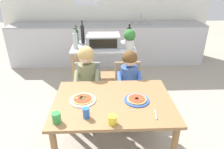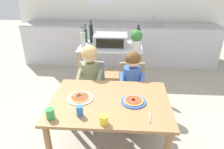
{
  "view_description": "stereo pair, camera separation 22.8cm",
  "coord_description": "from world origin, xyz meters",
  "views": [
    {
      "loc": [
        -0.09,
        -1.75,
        1.88
      ],
      "look_at": [
        0.0,
        0.3,
        0.88
      ],
      "focal_mm": 32.84,
      "sensor_mm": 36.0,
      "label": 1
    },
    {
      "loc": [
        0.14,
        -1.75,
        1.88
      ],
      "look_at": [
        0.0,
        0.3,
        0.88
      ],
      "focal_mm": 32.84,
      "sensor_mm": 36.0,
      "label": 2
    }
  ],
  "objects": [
    {
      "name": "ground_plane",
      "position": [
        0.0,
        1.27,
        0.0
      ],
      "size": [
        12.67,
        12.67,
        0.0
      ],
      "primitive_type": "plane",
      "color": "#A89E8C"
    },
    {
      "name": "back_wall_tiled",
      "position": [
        -0.0,
        3.23,
        1.35
      ],
      "size": [
        4.82,
        0.13,
        2.7
      ],
      "color": "white",
      "rests_on": "ground"
    },
    {
      "name": "kitchen_counter",
      "position": [
        0.0,
        2.82,
        0.45
      ],
      "size": [
        4.34,
        0.6,
        1.11
      ],
      "color": "silver",
      "rests_on": "ground"
    },
    {
      "name": "kitchen_island_cart",
      "position": [
        -0.09,
        1.35,
        0.58
      ],
      "size": [
        0.99,
        0.63,
        0.87
      ],
      "color": "#B7BABF",
      "rests_on": "ground"
    },
    {
      "name": "toaster_oven",
      "position": [
        -0.09,
        1.35,
        0.97
      ],
      "size": [
        0.51,
        0.38,
        0.18
      ],
      "color": "#999BA0",
      "rests_on": "kitchen_island_cart"
    },
    {
      "name": "bottle_tall_green_wine",
      "position": [
        0.34,
        1.61,
        0.99
      ],
      "size": [
        0.07,
        0.07,
        0.28
      ],
      "color": "black",
      "rests_on": "kitchen_island_cart"
    },
    {
      "name": "bottle_dark_olive_oil",
      "position": [
        -0.52,
        1.54,
        0.99
      ],
      "size": [
        0.06,
        0.06,
        0.29
      ],
      "color": "#1E4723",
      "rests_on": "kitchen_island_cart"
    },
    {
      "name": "bottle_squat_spirits",
      "position": [
        -0.42,
        1.52,
        1.02
      ],
      "size": [
        0.06,
        0.06,
        0.37
      ],
      "color": "black",
      "rests_on": "kitchen_island_cart"
    },
    {
      "name": "bottle_clear_vinegar",
      "position": [
        -0.51,
        1.25,
        1.0
      ],
      "size": [
        0.07,
        0.07,
        0.31
      ],
      "color": "#ADB7B2",
      "rests_on": "kitchen_island_cart"
    },
    {
      "name": "potted_herb_plant",
      "position": [
        0.3,
        1.2,
        1.03
      ],
      "size": [
        0.18,
        0.18,
        0.3
      ],
      "color": "beige",
      "rests_on": "kitchen_island_cart"
    },
    {
      "name": "dining_table",
      "position": [
        0.0,
        0.0,
        0.63
      ],
      "size": [
        1.21,
        0.87,
        0.73
      ],
      "color": "olive",
      "rests_on": "ground"
    },
    {
      "name": "dining_chair_left",
      "position": [
        -0.31,
        0.71,
        0.48
      ],
      "size": [
        0.36,
        0.36,
        0.81
      ],
      "color": "gray",
      "rests_on": "ground"
    },
    {
      "name": "dining_chair_right",
      "position": [
        0.24,
        0.71,
        0.48
      ],
      "size": [
        0.36,
        0.36,
        0.81
      ],
      "color": "tan",
      "rests_on": "ground"
    },
    {
      "name": "child_in_olive_shirt",
      "position": [
        -0.31,
        0.59,
        0.71
      ],
      "size": [
        0.32,
        0.42,
        1.08
      ],
      "color": "#424C6B",
      "rests_on": "ground"
    },
    {
      "name": "child_in_blue_striped_shirt",
      "position": [
        0.24,
        0.58,
        0.66
      ],
      "size": [
        0.32,
        0.42,
        1.02
      ],
      "color": "#424C6B",
      "rests_on": "ground"
    },
    {
      "name": "pizza_plate_white",
      "position": [
        -0.31,
        0.01,
        0.74
      ],
      "size": [
        0.27,
        0.27,
        0.03
      ],
      "color": "white",
      "rests_on": "dining_table"
    },
    {
      "name": "pizza_plate_blue_rimmed",
      "position": [
        0.24,
        -0.01,
        0.74
      ],
      "size": [
        0.25,
        0.25,
        0.03
      ],
      "color": "#3356B7",
      "rests_on": "dining_table"
    },
    {
      "name": "drinking_cup_yellow",
      "position": [
        -0.02,
        -0.36,
        0.77
      ],
      "size": [
        0.08,
        0.08,
        0.08
      ],
      "primitive_type": "cylinder",
      "color": "yellow",
      "rests_on": "dining_table"
    },
    {
      "name": "drinking_cup_green",
      "position": [
        -0.5,
        -0.32,
        0.78
      ],
      "size": [
        0.08,
        0.08,
        0.1
      ],
      "primitive_type": "cylinder",
      "color": "green",
      "rests_on": "dining_table"
    },
    {
      "name": "drinking_cup_blue",
      "position": [
        -0.25,
        -0.26,
        0.78
      ],
      "size": [
        0.06,
        0.06,
        0.1
      ],
      "primitive_type": "cylinder",
      "color": "blue",
      "rests_on": "dining_table"
    },
    {
      "name": "serving_spoon",
      "position": [
        0.38,
        -0.26,
        0.74
      ],
      "size": [
        0.03,
        0.14,
        0.01
      ],
      "primitive_type": "cylinder",
      "rotation": [
        0.0,
        1.57,
        1.46
      ],
      "color": "#B7BABF",
      "rests_on": "dining_table"
    }
  ]
}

